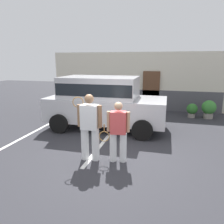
% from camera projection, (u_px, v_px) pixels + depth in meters
% --- Properties ---
extents(ground_plane, '(40.00, 40.00, 0.00)m').
position_uv_depth(ground_plane, '(108.00, 159.00, 5.91)').
color(ground_plane, '#2D2D33').
extents(parking_stripe_0, '(0.12, 4.40, 0.01)m').
position_uv_depth(parking_stripe_0, '(33.00, 132.00, 8.15)').
color(parking_stripe_0, silver).
rests_on(parking_stripe_0, ground_plane).
extents(parking_stripe_1, '(0.12, 4.40, 0.01)m').
position_uv_depth(parking_stripe_1, '(106.00, 139.00, 7.45)').
color(parking_stripe_1, silver).
rests_on(parking_stripe_1, ground_plane).
extents(house_frontage, '(10.11, 0.40, 3.10)m').
position_uv_depth(house_frontage, '(140.00, 83.00, 11.86)').
color(house_frontage, beige).
rests_on(house_frontage, ground_plane).
extents(parked_suv, '(4.61, 2.18, 2.05)m').
position_uv_depth(parked_suv, '(103.00, 100.00, 8.38)').
color(parked_suv, '#B7B7BC').
rests_on(parked_suv, ground_plane).
extents(tennis_player_man, '(0.81, 0.30, 1.81)m').
position_uv_depth(tennis_player_man, '(90.00, 126.00, 5.69)').
color(tennis_player_man, white).
rests_on(tennis_player_man, ground_plane).
extents(tennis_player_woman, '(0.87, 0.30, 1.63)m').
position_uv_depth(tennis_player_woman, '(118.00, 131.00, 5.61)').
color(tennis_player_woman, white).
rests_on(tennis_player_woman, ground_plane).
extents(potted_plant_by_porch, '(0.51, 0.51, 0.67)m').
position_uv_depth(potted_plant_by_porch, '(192.00, 110.00, 10.18)').
color(potted_plant_by_porch, gray).
rests_on(potted_plant_by_porch, ground_plane).
extents(potted_plant_secondary, '(0.65, 0.65, 0.86)m').
position_uv_depth(potted_plant_secondary, '(209.00, 108.00, 10.00)').
color(potted_plant_secondary, gray).
rests_on(potted_plant_secondary, ground_plane).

